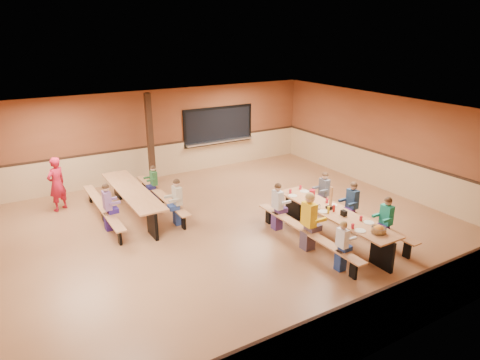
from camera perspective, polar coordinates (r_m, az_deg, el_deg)
ground at (r=10.92m, az=-2.51°, el=-7.03°), size 12.00×12.00×0.00m
room_envelope at (r=10.63m, az=-2.56°, el=-3.70°), size 12.04×10.04×3.02m
kitchen_pass_through at (r=15.75m, az=-2.87°, el=7.04°), size 2.78×0.28×1.38m
structural_post at (r=14.16m, az=-11.87°, el=5.28°), size 0.18×0.18×3.00m
cafeteria_table_main at (r=10.62m, az=12.29°, el=-5.15°), size 1.91×3.70×0.74m
cafeteria_table_second at (r=12.11m, az=-14.15°, el=-2.18°), size 1.91×3.70×0.74m
seated_child_white_left at (r=9.34m, az=13.41°, el=-8.60°), size 0.33×0.27×1.12m
seated_adult_yellow at (r=10.00m, az=9.13°, el=-5.53°), size 0.45×0.37×1.37m
seated_child_grey_left at (r=10.91m, az=5.00°, el=-3.58°), size 0.38×0.31×1.23m
seated_child_teal_right at (r=10.60m, az=18.85°, el=-5.34°), size 0.37×0.31×1.22m
seated_child_navy_right at (r=11.26m, az=14.68°, el=-3.35°), size 0.39×0.32×1.25m
seated_child_char_right at (r=11.97m, az=11.11°, el=-1.80°), size 0.37×0.30×1.21m
seated_child_purple_sec at (r=11.33m, az=-17.23°, el=-3.52°), size 0.38×0.31×1.23m
seated_child_green_sec at (r=12.81m, az=-11.38°, el=-0.57°), size 0.33×0.27×1.13m
seated_child_tan_sec at (r=11.25m, az=-8.33°, el=-2.95°), size 0.38×0.31×1.24m
standing_woman at (r=13.02m, az=-23.24°, el=-0.49°), size 0.68×0.62×1.56m
punch_pitcher at (r=11.21m, az=9.60°, el=-1.84°), size 0.16×0.16×0.22m
chip_bowl at (r=9.69m, az=18.03°, el=-6.31°), size 0.32×0.32×0.15m
napkin_dispenser at (r=10.32m, az=13.67°, el=-4.31°), size 0.10×0.14×0.13m
condiment_mustard at (r=10.37m, az=11.70°, el=-3.92°), size 0.06×0.06×0.17m
condiment_ketchup at (r=10.48m, az=12.41°, el=-3.72°), size 0.06×0.06×0.17m
table_paddle at (r=10.61m, az=11.95°, el=-3.08°), size 0.16×0.16×0.56m
place_settings at (r=10.51m, az=12.39°, el=-3.81°), size 0.65×3.30×0.11m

